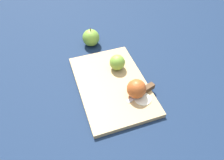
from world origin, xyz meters
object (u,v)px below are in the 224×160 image
at_px(apple_half_left, 117,62).
at_px(apple_whole, 91,38).
at_px(knife, 146,89).
at_px(apple_half_right, 136,89).

xyz_separation_m(apple_half_left, apple_whole, (-0.22, -0.09, -0.01)).
distance_m(apple_half_left, knife, 0.18).
relative_size(apple_half_left, knife, 0.53).
relative_size(apple_half_left, apple_half_right, 0.90).
height_order(apple_half_left, apple_whole, apple_whole).
relative_size(apple_half_left, apple_whole, 0.70).
bearing_deg(apple_half_right, apple_half_left, -39.29).
height_order(apple_half_right, knife, apple_half_right).
distance_m(apple_half_right, apple_whole, 0.40).
bearing_deg(knife, apple_whole, -89.79).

